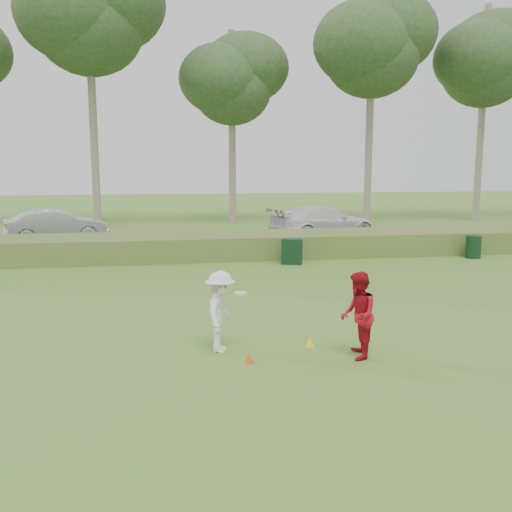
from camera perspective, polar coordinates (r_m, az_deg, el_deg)
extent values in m
plane|color=#477527|center=(11.53, 3.37, -9.57)|extent=(120.00, 120.00, 0.00)
cube|color=#4E692A|center=(23.00, -3.33, 1.08)|extent=(80.00, 3.00, 0.90)
cube|color=#2D2D2D|center=(27.99, -4.45, 1.66)|extent=(80.00, 6.00, 0.06)
cylinder|color=gray|center=(34.05, -16.10, 15.71)|extent=(0.44, 0.44, 15.50)
ellipsoid|color=#2E4824|center=(34.73, -16.41, 22.07)|extent=(7.80, 7.80, 6.60)
cylinder|color=gray|center=(35.47, -2.41, 12.54)|extent=(0.44, 0.44, 11.50)
ellipsoid|color=#2E4824|center=(35.75, -2.44, 17.15)|extent=(6.24, 6.24, 5.28)
cylinder|color=gray|center=(35.56, 11.33, 14.39)|extent=(0.44, 0.44, 14.00)
ellipsoid|color=#2E4824|center=(36.05, 11.52, 19.93)|extent=(7.28, 7.28, 6.16)
cylinder|color=gray|center=(40.18, 21.64, 12.96)|extent=(0.44, 0.44, 13.50)
ellipsoid|color=#2E4824|center=(40.57, 21.94, 17.71)|extent=(7.02, 7.02, 5.94)
imported|color=white|center=(11.37, -3.56, -5.57)|extent=(0.89, 1.18, 1.63)
cylinder|color=white|center=(11.33, -1.57, -3.73)|extent=(0.27, 0.27, 0.03)
imported|color=#A70E1D|center=(11.14, 10.17, -5.87)|extent=(0.82, 0.95, 1.69)
cone|color=#ED4D0C|center=(10.89, -0.70, -10.17)|extent=(0.18, 0.18, 0.19)
cone|color=yellow|center=(11.89, 5.41, -8.48)|extent=(0.19, 0.19, 0.21)
cube|color=black|center=(21.25, 3.62, 0.46)|extent=(0.87, 0.68, 0.95)
cylinder|color=black|center=(24.15, 20.90, 0.86)|extent=(0.68, 0.68, 0.89)
imported|color=silver|center=(28.45, -19.33, 2.89)|extent=(4.88, 2.85, 1.52)
imported|color=white|center=(28.35, 6.73, 3.40)|extent=(5.86, 3.70, 1.58)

